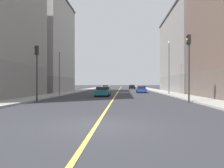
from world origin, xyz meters
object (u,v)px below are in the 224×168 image
(building_left_mid, at_px, (195,52))
(car_black, at_px, (132,87))
(traffic_light_right_near, at_px, (37,65))
(car_blue, at_px, (141,89))
(traffic_light_left_near, at_px, (189,59))
(street_lamp_left_near, at_px, (169,63))
(car_red, at_px, (106,87))
(street_lamp_right_near, at_px, (59,67))
(car_teal, at_px, (103,92))
(building_right_midblock, at_px, (40,46))

(building_left_mid, distance_m, car_black, 26.00)
(traffic_light_right_near, bearing_deg, car_blue, 59.50)
(traffic_light_left_near, bearing_deg, building_left_mid, 69.87)
(street_lamp_left_near, bearing_deg, car_red, 110.98)
(car_black, relative_size, car_red, 1.06)
(building_left_mid, xyz_separation_m, car_blue, (-11.48, -3.94, -7.68))
(traffic_light_right_near, height_order, street_lamp_right_near, street_lamp_right_near)
(street_lamp_left_near, height_order, car_teal, street_lamp_left_near)
(building_right_midblock, height_order, street_lamp_right_near, building_right_midblock)
(car_blue, xyz_separation_m, car_black, (-0.69, 25.61, 0.03))
(street_lamp_right_near, bearing_deg, traffic_light_left_near, -33.41)
(street_lamp_left_near, relative_size, car_black, 1.83)
(building_left_mid, distance_m, car_red, 31.36)
(street_lamp_right_near, bearing_deg, car_teal, -10.42)
(street_lamp_left_near, distance_m, street_lamp_right_near, 16.76)
(building_left_mid, height_order, street_lamp_left_near, building_left_mid)
(street_lamp_left_near, height_order, street_lamp_right_near, street_lamp_left_near)
(building_left_mid, bearing_deg, street_lamp_left_near, -125.28)
(street_lamp_right_near, xyz_separation_m, car_black, (12.12, 35.47, -3.53))
(building_right_midblock, relative_size, car_red, 4.54)
(building_right_midblock, distance_m, car_black, 32.12)
(building_right_midblock, relative_size, traffic_light_left_near, 3.03)
(traffic_light_left_near, bearing_deg, street_lamp_right_near, 146.59)
(building_left_mid, relative_size, building_right_midblock, 1.14)
(building_left_mid, xyz_separation_m, car_black, (-12.18, 21.66, -7.65))
(building_right_midblock, xyz_separation_m, car_blue, (20.60, -2.03, -8.95))
(car_blue, bearing_deg, car_red, 109.09)
(street_lamp_left_near, xyz_separation_m, car_red, (-12.80, 33.38, -4.42))
(building_left_mid, distance_m, building_right_midblock, 32.17)
(street_lamp_left_near, xyz_separation_m, car_black, (-4.39, 32.68, -4.37))
(traffic_light_left_near, bearing_deg, car_black, 94.22)
(building_right_midblock, xyz_separation_m, street_lamp_right_near, (7.79, -11.90, -5.40))
(street_lamp_right_near, relative_size, car_blue, 1.57)
(traffic_light_left_near, xyz_separation_m, car_teal, (-8.96, 9.02, -3.42))
(car_teal, bearing_deg, car_red, 94.32)
(street_lamp_right_near, height_order, car_blue, street_lamp_right_near)
(car_teal, distance_m, car_red, 37.48)
(street_lamp_right_near, bearing_deg, building_left_mid, 29.60)
(building_right_midblock, height_order, car_red, building_right_midblock)
(street_lamp_left_near, distance_m, car_teal, 11.60)
(street_lamp_right_near, bearing_deg, car_black, 71.14)
(street_lamp_left_near, distance_m, car_blue, 9.11)
(building_right_midblock, distance_m, street_lamp_left_near, 26.35)
(building_right_midblock, xyz_separation_m, car_teal, (14.32, -13.10, -8.93))
(building_left_mid, distance_m, traffic_light_right_near, 33.81)
(traffic_light_right_near, xyz_separation_m, car_red, (2.72, 46.40, -2.96))
(car_black, bearing_deg, street_lamp_right_near, -108.86)
(building_left_mid, relative_size, car_black, 4.88)
(car_blue, bearing_deg, street_lamp_left_near, -62.42)
(traffic_light_right_near, relative_size, street_lamp_right_near, 0.83)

